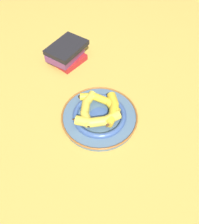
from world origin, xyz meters
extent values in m
plane|color=gold|center=(0.00, 0.00, 0.00)|extent=(2.80, 2.80, 0.00)
cylinder|color=slate|center=(0.01, 0.00, 0.01)|extent=(0.32, 0.32, 0.02)
torus|color=#385699|center=(0.01, 0.00, 0.02)|extent=(0.23, 0.23, 0.02)
cylinder|color=#385699|center=(0.01, 0.00, 0.02)|extent=(0.09, 0.09, 0.00)
torus|color=#995B28|center=(0.01, 0.00, 0.02)|extent=(0.33, 0.33, 0.01)
cylinder|color=yellow|center=(-0.06, -0.06, 0.06)|extent=(0.07, 0.05, 0.04)
cylinder|color=yellow|center=(0.01, -0.06, 0.06)|extent=(0.07, 0.05, 0.04)
cylinder|color=yellow|center=(0.06, -0.04, 0.06)|extent=(0.07, 0.07, 0.04)
sphere|color=yellow|center=(-0.03, -0.06, 0.06)|extent=(0.04, 0.04, 0.04)
sphere|color=yellow|center=(0.04, -0.05, 0.06)|extent=(0.04, 0.04, 0.04)
cone|color=#472D19|center=(-0.09, -0.05, 0.06)|extent=(0.04, 0.04, 0.03)
sphere|color=black|center=(0.09, -0.02, 0.06)|extent=(0.02, 0.02, 0.02)
cylinder|color=gold|center=(0.06, -0.04, 0.06)|extent=(0.06, 0.07, 0.04)
cylinder|color=gold|center=(0.07, 0.01, 0.06)|extent=(0.05, 0.06, 0.04)
cylinder|color=gold|center=(0.07, 0.06, 0.06)|extent=(0.05, 0.06, 0.04)
sphere|color=gold|center=(0.07, -0.02, 0.06)|extent=(0.04, 0.04, 0.04)
sphere|color=gold|center=(0.07, 0.03, 0.06)|extent=(0.04, 0.04, 0.04)
cone|color=#472D19|center=(0.04, -0.07, 0.06)|extent=(0.04, 0.05, 0.03)
sphere|color=black|center=(0.06, 0.09, 0.06)|extent=(0.02, 0.02, 0.02)
cylinder|color=yellow|center=(0.07, 0.02, 0.05)|extent=(0.07, 0.07, 0.03)
cylinder|color=yellow|center=(0.02, 0.06, 0.05)|extent=(0.07, 0.06, 0.03)
cylinder|color=yellow|center=(-0.04, 0.08, 0.05)|extent=(0.07, 0.04, 0.03)
sphere|color=yellow|center=(0.05, 0.05, 0.05)|extent=(0.03, 0.03, 0.03)
sphere|color=yellow|center=(-0.01, 0.08, 0.05)|extent=(0.03, 0.03, 0.03)
cone|color=#472D19|center=(0.09, 0.00, 0.05)|extent=(0.04, 0.04, 0.03)
sphere|color=black|center=(-0.08, 0.08, 0.05)|extent=(0.02, 0.02, 0.02)
cylinder|color=gold|center=(-0.03, 0.07, 0.06)|extent=(0.06, 0.07, 0.04)
cylinder|color=gold|center=(-0.05, 0.01, 0.06)|extent=(0.04, 0.06, 0.04)
cylinder|color=gold|center=(-0.04, -0.04, 0.06)|extent=(0.06, 0.07, 0.04)
sphere|color=gold|center=(-0.05, 0.04, 0.06)|extent=(0.04, 0.04, 0.04)
sphere|color=gold|center=(-0.05, -0.02, 0.06)|extent=(0.04, 0.04, 0.04)
cone|color=#472D19|center=(-0.02, 0.10, 0.06)|extent=(0.04, 0.04, 0.03)
sphere|color=black|center=(-0.03, -0.07, 0.06)|extent=(0.02, 0.02, 0.02)
cube|color=#AD2328|center=(-0.16, 0.38, 0.02)|extent=(0.20, 0.21, 0.03)
cube|color=white|center=(-0.16, 0.38, 0.02)|extent=(0.19, 0.20, 0.03)
cube|color=#753D70|center=(-0.17, 0.38, 0.05)|extent=(0.20, 0.22, 0.04)
cube|color=white|center=(-0.17, 0.38, 0.05)|extent=(0.19, 0.21, 0.03)
cube|color=black|center=(-0.16, 0.39, 0.08)|extent=(0.23, 0.25, 0.03)
cube|color=white|center=(-0.16, 0.39, 0.08)|extent=(0.22, 0.24, 0.02)
camera|label=1|loc=(0.01, -0.55, 0.79)|focal=35.00mm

